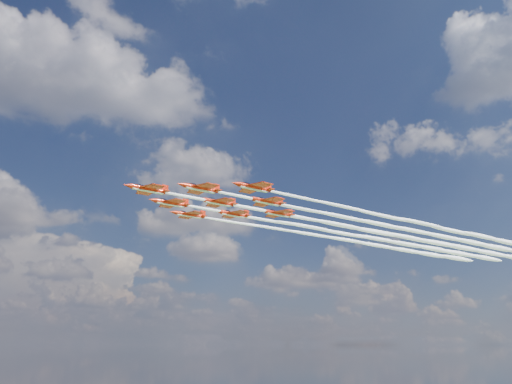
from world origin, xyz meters
TOP-DOWN VIEW (x-y plane):
  - jet_lead at (42.99, 15.66)m, footprint 129.34×50.69m
  - jet_row2_port at (54.46, 11.76)m, footprint 129.34×50.69m
  - jet_row2_starb at (49.22, 26.05)m, footprint 129.34×50.69m
  - jet_row3_port at (65.93, 7.86)m, footprint 129.34×50.69m
  - jet_row3_centre at (60.69, 22.15)m, footprint 129.34×50.69m
  - jet_row3_starb at (55.46, 36.44)m, footprint 129.34×50.69m
  - jet_row4_port at (72.16, 18.24)m, footprint 129.34×50.69m
  - jet_row4_starb at (66.93, 32.53)m, footprint 129.34×50.69m
  - jet_tail at (78.40, 28.63)m, footprint 129.34×50.69m

SIDE VIEW (x-z plane):
  - jet_lead at x=42.99m, z-range 71.69..74.40m
  - jet_row2_port at x=54.46m, z-range 71.69..74.40m
  - jet_row2_starb at x=49.22m, z-range 71.69..74.40m
  - jet_row3_port at x=65.93m, z-range 71.69..74.40m
  - jet_row3_centre at x=60.69m, z-range 71.69..74.40m
  - jet_row3_starb at x=55.46m, z-range 71.69..74.40m
  - jet_row4_port at x=72.16m, z-range 71.69..74.40m
  - jet_row4_starb at x=66.93m, z-range 71.69..74.40m
  - jet_tail at x=78.40m, z-range 71.69..74.40m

